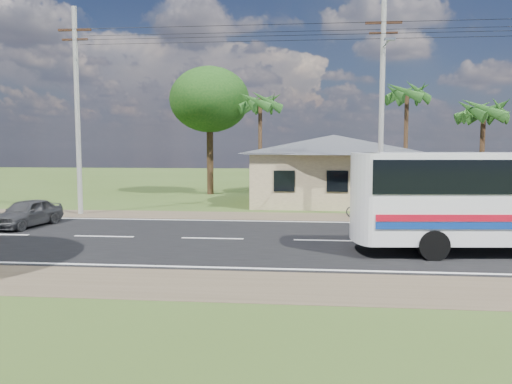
{
  "coord_description": "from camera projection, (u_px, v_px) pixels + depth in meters",
  "views": [
    {
      "loc": [
        -0.87,
        -19.42,
        3.74
      ],
      "look_at": [
        -2.84,
        1.0,
        1.81
      ],
      "focal_mm": 35.0,
      "sensor_mm": 36.0,
      "label": 1
    }
  ],
  "objects": [
    {
      "name": "road",
      "position": [
        326.0,
        241.0,
        19.51
      ],
      "size": [
        120.0,
        16.0,
        0.03
      ],
      "color": "black",
      "rests_on": "ground"
    },
    {
      "name": "house",
      "position": [
        333.0,
        162.0,
        32.05
      ],
      "size": [
        12.4,
        10.0,
        5.0
      ],
      "color": "tan",
      "rests_on": "ground"
    },
    {
      "name": "ground",
      "position": [
        326.0,
        241.0,
        19.51
      ],
      "size": [
        120.0,
        120.0,
        0.0
      ],
      "primitive_type": "plane",
      "color": "#34491A",
      "rests_on": "ground"
    },
    {
      "name": "utility_poles",
      "position": [
        375.0,
        105.0,
        25.14
      ],
      "size": [
        32.8,
        2.22,
        11.0
      ],
      "color": "#9E9E99",
      "rests_on": "ground"
    },
    {
      "name": "motorcycle",
      "position": [
        362.0,
        209.0,
        25.67
      ],
      "size": [
        1.76,
        1.05,
        0.87
      ],
      "primitive_type": "imported",
      "rotation": [
        0.0,
        0.0,
        1.27
      ],
      "color": "black",
      "rests_on": "ground"
    },
    {
      "name": "small_car",
      "position": [
        27.0,
        213.0,
        22.87
      ],
      "size": [
        2.05,
        3.94,
        1.28
      ],
      "primitive_type": "imported",
      "rotation": [
        0.0,
        0.0,
        -0.15
      ],
      "color": "#2C2C2E",
      "rests_on": "ground"
    },
    {
      "name": "palm_near",
      "position": [
        484.0,
        111.0,
        28.97
      ],
      "size": [
        2.8,
        2.8,
        6.7
      ],
      "color": "#47301E",
      "rests_on": "ground"
    },
    {
      "name": "tree_behind_house",
      "position": [
        210.0,
        100.0,
        37.45
      ],
      "size": [
        6.0,
        6.0,
        9.61
      ],
      "color": "#47301E",
      "rests_on": "ground"
    },
    {
      "name": "palm_mid",
      "position": [
        407.0,
        94.0,
        33.63
      ],
      "size": [
        2.8,
        2.8,
        8.2
      ],
      "color": "#47301E",
      "rests_on": "ground"
    },
    {
      "name": "palm_far",
      "position": [
        260.0,
        103.0,
        35.13
      ],
      "size": [
        2.8,
        2.8,
        7.7
      ],
      "color": "#47301E",
      "rests_on": "ground"
    }
  ]
}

